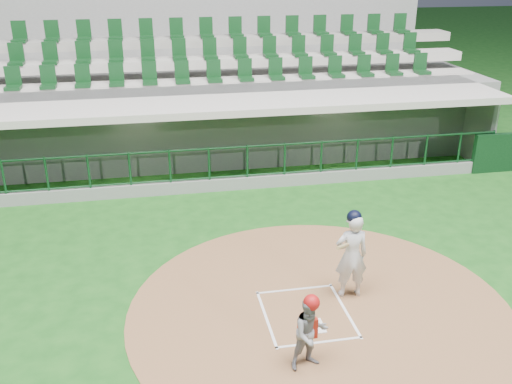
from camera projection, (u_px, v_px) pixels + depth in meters
ground at (302, 306)px, 10.80m from camera, size 120.00×120.00×0.00m
dirt_circle at (320, 310)px, 10.67m from camera, size 7.20×7.20×0.01m
home_plate at (312, 327)px, 10.16m from camera, size 0.43×0.43×0.02m
batter_box_chalk at (306, 314)px, 10.53m from camera, size 1.55×1.80×0.01m
dugout_structure at (240, 137)px, 17.52m from camera, size 16.40×3.70×3.00m
seating_deck at (223, 99)px, 20.13m from camera, size 17.00×6.72×5.15m
batter at (351, 254)px, 10.78m from camera, size 0.86×0.86×1.81m
catcher at (310, 332)px, 8.98m from camera, size 0.69×0.59×1.33m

